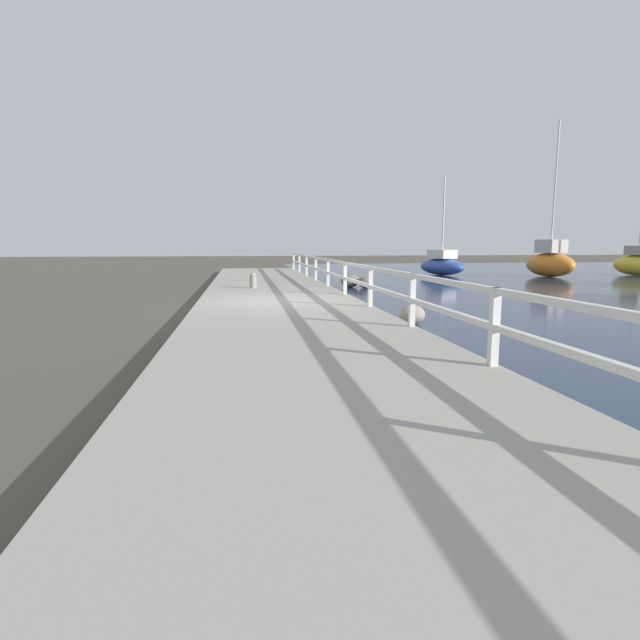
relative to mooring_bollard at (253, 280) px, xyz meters
name	(u,v)px	position (x,y,z in m)	size (l,w,h in m)	color
ground_plane	(280,310)	(0.60, -3.95, -0.50)	(120.00, 120.00, 0.00)	#4C473D
dock_walkway	(280,305)	(0.60, -3.95, -0.38)	(4.24, 36.00, 0.24)	#9E998E
railing	(356,275)	(2.62, -3.95, 0.39)	(0.10, 32.50, 0.95)	silver
boulder_water_edge	(350,281)	(3.84, 2.47, -0.23)	(0.73, 0.66, 0.55)	#666056
boulder_far_strip	(412,315)	(3.22, -6.68, -0.29)	(0.55, 0.49, 0.41)	gray
boulder_near_dock	(366,282)	(4.39, 2.06, -0.28)	(0.60, 0.54, 0.45)	#666056
mooring_bollard	(253,280)	(0.00, 0.00, 0.00)	(0.23, 0.23, 0.53)	gray
sailboat_orange	(550,262)	(15.55, 7.20, 0.29)	(1.84, 3.42, 7.86)	orange
sailboat_yellow	(638,263)	(20.83, 7.34, 0.17)	(1.45, 3.22, 5.17)	gold
sailboat_blue	(442,265)	(10.53, 9.43, 0.08)	(2.36, 3.51, 5.31)	#2D4C9E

